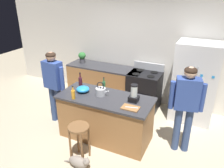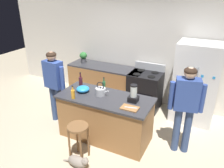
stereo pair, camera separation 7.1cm
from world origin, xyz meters
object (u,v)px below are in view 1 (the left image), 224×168
(bottle_wine, at_px, (80,82))
(bottle_olive_oil, at_px, (104,85))
(person_by_island_left, at_px, (54,81))
(bar_stool, at_px, (79,134))
(stove_range, at_px, (144,90))
(bottle_soda, at_px, (73,94))
(person_by_sink_right, at_px, (186,102))
(potted_plant, at_px, (82,57))
(mixing_bowl, at_px, (83,89))
(cutting_board, at_px, (130,108))
(chef_knife, at_px, (132,107))
(blender_appliance, at_px, (134,94))
(cat, at_px, (79,162))
(tea_kettle, at_px, (101,91))
(kitchen_island, at_px, (105,118))
(refrigerator, at_px, (195,82))

(bottle_wine, bearing_deg, bottle_olive_oil, 8.10)
(person_by_island_left, xyz_separation_m, bar_stool, (1.13, -0.81, -0.45))
(stove_range, distance_m, bottle_soda, 2.07)
(person_by_sink_right, height_order, bottle_soda, person_by_sink_right)
(stove_range, xyz_separation_m, potted_plant, (-1.79, 0.03, 0.62))
(mixing_bowl, distance_m, cutting_board, 1.10)
(stove_range, height_order, chef_knife, stove_range)
(stove_range, relative_size, person_by_sink_right, 0.66)
(person_by_sink_right, relative_size, blender_appliance, 5.03)
(cat, height_order, blender_appliance, blender_appliance)
(bottle_olive_oil, distance_m, bottle_soda, 0.67)
(potted_plant, xyz_separation_m, tea_kettle, (1.37, -1.50, -0.09))
(stove_range, bearing_deg, bottle_soda, -113.65)
(person_by_island_left, relative_size, cat, 3.12)
(kitchen_island, xyz_separation_m, bottle_wine, (-0.67, 0.19, 0.57))
(person_by_island_left, height_order, bar_stool, person_by_island_left)
(bar_stool, distance_m, bottle_olive_oil, 1.12)
(person_by_island_left, xyz_separation_m, potted_plant, (-0.23, 1.49, 0.10))
(bottle_olive_oil, distance_m, tea_kettle, 0.23)
(bottle_soda, distance_m, cutting_board, 1.10)
(refrigerator, height_order, cat, refrigerator)
(person_by_sink_right, relative_size, chef_knife, 7.47)
(stove_range, distance_m, chef_knife, 1.80)
(person_by_sink_right, relative_size, potted_plant, 5.48)
(person_by_island_left, relative_size, potted_plant, 5.40)
(person_by_sink_right, bearing_deg, chef_knife, -151.04)
(bar_stool, height_order, bottle_soda, bottle_soda)
(person_by_sink_right, bearing_deg, kitchen_island, -169.55)
(blender_appliance, bearing_deg, stove_range, 99.37)
(potted_plant, height_order, bottle_soda, potted_plant)
(bottle_soda, distance_m, chef_knife, 1.11)
(bottle_olive_oil, height_order, bottle_wine, bottle_wine)
(blender_appliance, relative_size, bottle_olive_oil, 1.18)
(bottle_olive_oil, bearing_deg, bar_stool, -87.95)
(refrigerator, relative_size, potted_plant, 5.93)
(bottle_olive_oil, relative_size, cutting_board, 0.92)
(person_by_island_left, bearing_deg, bar_stool, -35.46)
(cutting_board, bearing_deg, cat, -129.34)
(cat, height_order, tea_kettle, tea_kettle)
(blender_appliance, height_order, tea_kettle, blender_appliance)
(kitchen_island, xyz_separation_m, person_by_sink_right, (1.43, 0.26, 0.54))
(kitchen_island, xyz_separation_m, person_by_island_left, (-1.26, 0.06, 0.52))
(refrigerator, height_order, chef_knife, refrigerator)
(bar_stool, height_order, bottle_olive_oil, bottle_olive_oil)
(bottle_olive_oil, height_order, bottle_soda, bottle_olive_oil)
(potted_plant, height_order, cutting_board, potted_plant)
(mixing_bowl, bearing_deg, person_by_sink_right, 7.45)
(blender_appliance, distance_m, tea_kettle, 0.66)
(bottle_olive_oil, distance_m, chef_knife, 0.90)
(bottle_olive_oil, xyz_separation_m, tea_kettle, (0.05, -0.22, -0.02))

